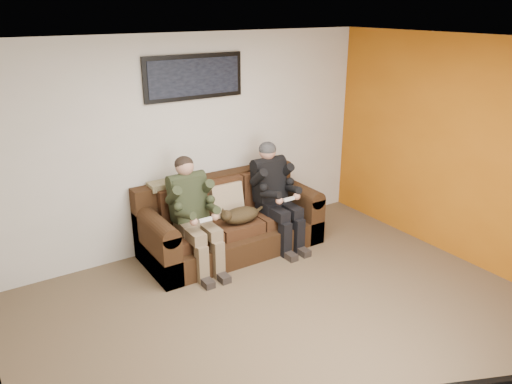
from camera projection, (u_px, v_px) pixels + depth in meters
floor at (300, 328)px, 4.76m from camera, size 5.00×5.00×0.00m
ceiling at (311, 45)px, 3.84m from camera, size 5.00×5.00×0.00m
wall_back at (190, 144)px, 6.06m from camera, size 5.00×0.00×5.00m
wall_right at (481, 156)px, 5.57m from camera, size 0.00×4.50×4.50m
accent_wall_right at (481, 156)px, 5.56m from camera, size 0.00×4.50×4.50m
sofa at (229, 223)px, 6.21m from camera, size 2.19×0.95×0.90m
throw_pillow at (226, 200)px, 6.14m from camera, size 0.42×0.20×0.41m
throw_blanket at (167, 184)px, 5.89m from camera, size 0.45×0.22×0.08m
person_left at (193, 208)px, 5.64m from camera, size 0.51×0.87×1.29m
person_right at (275, 189)px, 6.22m from camera, size 0.51×0.86×1.30m
cat at (240, 215)px, 5.93m from camera, size 0.66×0.26×0.24m
framed_poster at (194, 77)px, 5.79m from camera, size 1.25×0.05×0.52m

